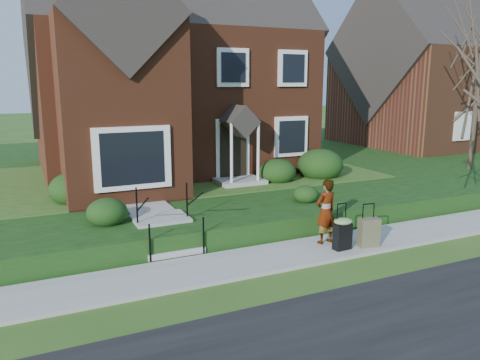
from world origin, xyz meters
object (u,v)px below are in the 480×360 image
woman (326,211)px  suitcase_olive (369,232)px  front_steps (166,229)px  suitcase_black (343,232)px

woman → suitcase_olive: woman is taller
front_steps → suitcase_olive: bearing=-26.5°
woman → suitcase_olive: (0.84, -0.68, -0.47)m
suitcase_black → suitcase_olive: size_ratio=1.07×
front_steps → suitcase_black: size_ratio=1.74×
suitcase_black → suitcase_olive: bearing=-11.0°
front_steps → woman: woman is taller
suitcase_olive → suitcase_black: bearing=-176.8°
woman → suitcase_black: size_ratio=1.43×
front_steps → suitcase_black: 4.41m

